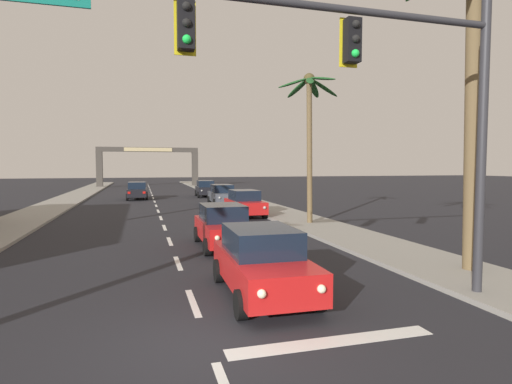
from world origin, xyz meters
TOP-DOWN VIEW (x-y plane):
  - ground_plane at (0.00, 0.00)m, footprint 220.00×220.00m
  - sidewalk_right at (7.80, 20.00)m, footprint 3.20×110.00m
  - sidewalk_left at (-7.80, 20.00)m, footprint 3.20×110.00m
  - lane_markings at (0.44, 19.49)m, footprint 4.28×87.02m
  - traffic_signal_mast at (3.49, 0.79)m, footprint 10.65×0.41m
  - sedan_lead_at_stop_bar at (1.73, 2.35)m, footprint 2.01×4.48m
  - sedan_third_in_queue at (1.97, 8.58)m, footprint 1.97×4.46m
  - sedan_oncoming_far at (-1.53, 33.57)m, footprint 1.99×4.47m
  - sedan_parked_nearest_kerb at (5.29, 25.86)m, footprint 1.96×4.45m
  - sedan_parked_mid_kerb at (5.19, 17.82)m, footprint 1.99×4.47m
  - sedan_parked_far_kerb at (5.35, 35.29)m, footprint 2.07×4.50m
  - palm_right_nearest at (8.14, 2.60)m, footprint 4.42×4.50m
  - palm_right_second at (7.60, 13.17)m, footprint 3.56×3.55m
  - town_gateway_arch at (0.00, 57.84)m, footprint 15.15×0.90m

SIDE VIEW (x-z plane):
  - ground_plane at x=0.00m, z-range 0.00..0.00m
  - lane_markings at x=0.44m, z-range 0.00..0.01m
  - sidewalk_right at x=7.80m, z-range 0.00..0.14m
  - sidewalk_left at x=-7.80m, z-range 0.00..0.14m
  - sedan_lead_at_stop_bar at x=1.73m, z-range 0.01..1.69m
  - sedan_third_in_queue at x=1.97m, z-range 0.01..1.69m
  - sedan_oncoming_far at x=-1.53m, z-range 0.01..1.69m
  - sedan_parked_nearest_kerb at x=5.29m, z-range 0.01..1.69m
  - sedan_parked_mid_kerb at x=5.19m, z-range 0.01..1.69m
  - sedan_parked_far_kerb at x=5.35m, z-range 0.01..1.69m
  - town_gateway_arch at x=0.00m, z-range 0.97..7.05m
  - traffic_signal_mast at x=3.49m, z-range 1.50..8.89m
  - palm_right_second at x=7.60m, z-range 1.96..10.09m
  - palm_right_nearest at x=8.14m, z-range 1.76..11.52m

